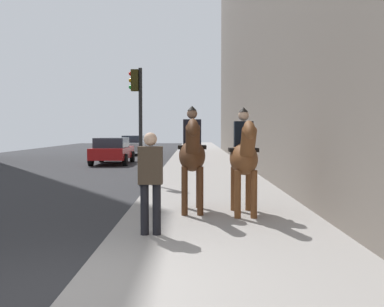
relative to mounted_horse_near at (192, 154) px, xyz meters
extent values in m
cube|color=gray|center=(-4.69, -0.59, -1.30)|extent=(120.00, 3.97, 0.12)
ellipsoid|color=#4C2B16|center=(0.08, 0.00, -0.05)|extent=(1.51, 0.59, 0.66)
cylinder|color=#4C2B16|center=(-0.37, -0.17, -0.74)|extent=(0.13, 0.13, 1.00)
cylinder|color=#4C2B16|center=(-0.37, 0.15, -0.74)|extent=(0.13, 0.13, 1.00)
cylinder|color=#4C2B16|center=(0.53, -0.15, -0.74)|extent=(0.13, 0.13, 1.00)
cylinder|color=#4C2B16|center=(0.53, 0.17, -0.74)|extent=(0.13, 0.13, 1.00)
cylinder|color=#4C2B16|center=(-0.69, -0.01, 0.30)|extent=(0.64, 0.29, 0.68)
ellipsoid|color=#4C2B16|center=(-0.90, -0.02, 0.55)|extent=(0.63, 0.23, 0.49)
cylinder|color=black|center=(0.79, 0.01, -0.15)|extent=(0.28, 0.10, 0.55)
cube|color=black|center=(0.13, 0.00, 0.14)|extent=(0.45, 0.61, 0.08)
cube|color=black|center=(0.13, 0.00, 0.45)|extent=(0.29, 0.38, 0.55)
sphere|color=#8C664C|center=(0.13, 0.00, 0.85)|extent=(0.22, 0.22, 0.22)
cone|color=black|center=(0.13, 0.00, 0.97)|extent=(0.20, 0.20, 0.10)
ellipsoid|color=brown|center=(-0.23, -1.06, -0.09)|extent=(1.50, 0.56, 0.66)
cylinder|color=brown|center=(-0.68, -1.22, -0.77)|extent=(0.13, 0.13, 0.95)
cylinder|color=brown|center=(-0.68, -0.90, -0.77)|extent=(0.13, 0.13, 0.95)
cylinder|color=brown|center=(0.22, -1.22, -0.77)|extent=(0.13, 0.13, 0.95)
cylinder|color=brown|center=(0.22, -0.90, -0.77)|extent=(0.13, 0.13, 0.95)
cylinder|color=brown|center=(-1.00, -1.06, 0.26)|extent=(0.63, 0.28, 0.68)
ellipsoid|color=brown|center=(-1.21, -1.06, 0.51)|extent=(0.63, 0.22, 0.49)
cylinder|color=black|center=(0.48, -1.06, -0.19)|extent=(0.28, 0.10, 0.55)
cube|color=black|center=(-0.18, -1.06, 0.09)|extent=(0.44, 0.60, 0.08)
cube|color=black|center=(-0.18, -1.06, 0.40)|extent=(0.28, 0.38, 0.55)
sphere|color=#D8AD8C|center=(-0.18, -1.06, 0.80)|extent=(0.22, 0.22, 0.22)
cone|color=black|center=(-0.18, -1.06, 0.92)|extent=(0.20, 0.20, 0.10)
cylinder|color=black|center=(-2.14, 0.78, -0.82)|extent=(0.14, 0.14, 0.85)
cylinder|color=black|center=(-2.13, 0.58, -0.82)|extent=(0.14, 0.14, 0.85)
cube|color=#3F3326|center=(-2.13, 0.68, -0.08)|extent=(0.27, 0.41, 0.62)
sphere|color=#D8AD8C|center=(-2.13, 0.68, 0.35)|extent=(0.22, 0.22, 0.22)
cube|color=#B7BABF|center=(24.85, 4.49, -0.74)|extent=(3.90, 1.88, 0.60)
cube|color=#262D38|center=(25.08, 4.50, -0.18)|extent=(1.97, 1.59, 0.52)
cylinder|color=black|center=(23.71, 3.59, -1.04)|extent=(0.65, 0.25, 0.64)
cylinder|color=black|center=(23.63, 5.29, -1.04)|extent=(0.65, 0.25, 0.64)
cylinder|color=black|center=(26.07, 3.69, -1.04)|extent=(0.65, 0.25, 0.64)
cylinder|color=black|center=(26.00, 5.40, -1.04)|extent=(0.65, 0.25, 0.64)
cube|color=maroon|center=(15.57, 4.39, -0.74)|extent=(4.51, 1.79, 0.60)
cube|color=#262D38|center=(15.30, 4.39, -0.18)|extent=(2.43, 1.57, 0.52)
cylinder|color=black|center=(16.97, 5.27, -1.04)|extent=(0.64, 0.22, 0.64)
cylinder|color=black|center=(16.97, 3.50, -1.04)|extent=(0.64, 0.22, 0.64)
cylinder|color=black|center=(14.18, 5.28, -1.04)|extent=(0.64, 0.22, 0.64)
cylinder|color=black|center=(14.18, 3.51, -1.04)|extent=(0.64, 0.22, 0.64)
cylinder|color=black|center=(5.44, 1.70, 0.58)|extent=(0.12, 0.12, 3.87)
cube|color=#2D280C|center=(5.44, 1.88, 2.11)|extent=(0.20, 0.24, 0.70)
sphere|color=red|center=(5.44, 2.01, 2.33)|extent=(0.14, 0.14, 0.14)
sphere|color=orange|center=(5.44, 2.01, 2.11)|extent=(0.14, 0.14, 0.14)
sphere|color=green|center=(5.44, 2.01, 1.89)|extent=(0.14, 0.14, 0.14)
camera|label=1|loc=(-9.78, -0.03, 0.50)|focal=43.53mm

